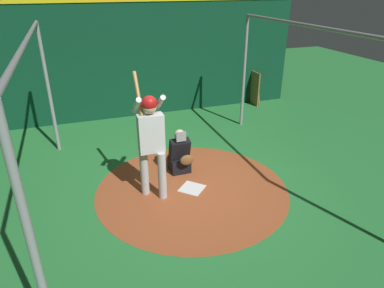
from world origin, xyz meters
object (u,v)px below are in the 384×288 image
home_plate (192,188)px  catcher (180,155)px  bat_rack (254,89)px  batter (151,137)px

home_plate → catcher: catcher is taller
home_plate → catcher: 0.81m
bat_rack → home_plate: bearing=-40.5°
home_plate → catcher: size_ratio=0.44×
home_plate → catcher: bearing=-179.5°
home_plate → batter: (-0.05, -0.73, 1.17)m
batter → catcher: (-0.68, 0.73, -0.81)m
bat_rack → catcher: bearing=-46.0°
bat_rack → batter: bearing=-46.2°
batter → catcher: bearing=132.9°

